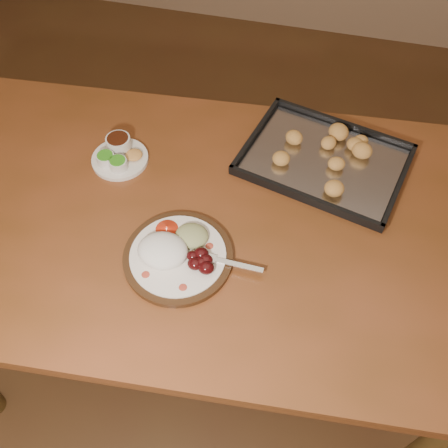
# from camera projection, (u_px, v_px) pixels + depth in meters

# --- Properties ---
(ground) EXTENTS (4.00, 4.00, 0.00)m
(ground) POSITION_uv_depth(u_px,v_px,m) (229.00, 319.00, 1.94)
(ground) COLOR #53391C
(ground) RESTS_ON ground
(dining_table) EXTENTS (1.57, 1.02, 0.75)m
(dining_table) POSITION_uv_depth(u_px,v_px,m) (200.00, 237.00, 1.37)
(dining_table) COLOR brown
(dining_table) RESTS_ON ground
(dinner_plate) EXTENTS (0.34, 0.27, 0.06)m
(dinner_plate) POSITION_uv_depth(u_px,v_px,m) (176.00, 253.00, 1.20)
(dinner_plate) COLOR #311C0D
(dinner_plate) RESTS_ON dining_table
(condiment_saucer) EXTENTS (0.16, 0.16, 0.05)m
(condiment_saucer) POSITION_uv_depth(u_px,v_px,m) (119.00, 155.00, 1.39)
(condiment_saucer) COLOR silver
(condiment_saucer) RESTS_ON dining_table
(baking_tray) EXTENTS (0.50, 0.42, 0.05)m
(baking_tray) POSITION_uv_depth(u_px,v_px,m) (324.00, 159.00, 1.39)
(baking_tray) COLOR black
(baking_tray) RESTS_ON dining_table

